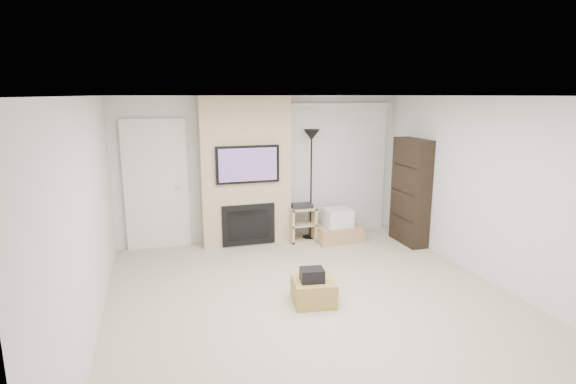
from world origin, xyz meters
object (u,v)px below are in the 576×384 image
object	(u,v)px
bookshelf	(411,192)
floor_lamp	(311,154)
av_stand	(302,221)
box_stack	(337,228)
ottoman	(314,291)

from	to	relation	value
bookshelf	floor_lamp	bearing A→B (deg)	156.54
floor_lamp	av_stand	xyz separation A→B (m)	(-0.18, -0.04, -1.18)
av_stand	floor_lamp	bearing A→B (deg)	13.36
floor_lamp	av_stand	distance (m)	1.20
bookshelf	box_stack	bearing A→B (deg)	156.35
box_stack	bookshelf	bearing A→B (deg)	-23.65
av_stand	bookshelf	bearing A→B (deg)	-19.98
av_stand	box_stack	distance (m)	0.64
ottoman	av_stand	distance (m)	2.43
ottoman	av_stand	xyz separation A→B (m)	(0.63, 2.34, 0.20)
av_stand	ottoman	bearing A→B (deg)	-104.99
ottoman	av_stand	world-z (taller)	av_stand
av_stand	bookshelf	distance (m)	1.93
floor_lamp	bookshelf	bearing A→B (deg)	-23.46
floor_lamp	av_stand	bearing A→B (deg)	-166.64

